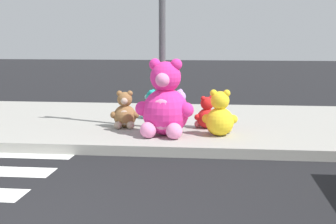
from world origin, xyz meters
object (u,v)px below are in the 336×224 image
object	(u,v)px
plush_lavender	(179,108)
plush_teal	(151,107)
plush_red	(206,115)
plush_brown	(125,113)
sign_pole	(162,25)
plush_yellow	(220,117)
plush_pink_large	(165,105)

from	to	relation	value
plush_lavender	plush_teal	size ratio (longest dim) A/B	1.07
plush_lavender	plush_red	xyz separation A→B (m)	(0.53, -0.66, -0.01)
plush_lavender	plush_brown	bearing A→B (deg)	-137.24
plush_brown	plush_teal	bearing A→B (deg)	73.81
sign_pole	plush_teal	bearing A→B (deg)	108.45
plush_yellow	plush_lavender	bearing A→B (deg)	121.15
sign_pole	plush_red	distance (m)	1.65
plush_teal	plush_brown	distance (m)	1.06
plush_yellow	plush_red	world-z (taller)	plush_yellow
sign_pole	plush_pink_large	size ratio (longest dim) A/B	2.70
plush_teal	plush_red	size ratio (longest dim) A/B	0.98
plush_lavender	plush_red	distance (m)	0.85
plush_teal	plush_pink_large	bearing A→B (deg)	-74.14
plush_red	sign_pole	bearing A→B (deg)	-172.37
plush_brown	plush_red	size ratio (longest dim) A/B	1.14
plush_yellow	plush_brown	world-z (taller)	plush_yellow
plush_yellow	plush_lavender	xyz separation A→B (m)	(-0.76, 1.25, -0.06)
plush_teal	plush_red	xyz separation A→B (m)	(1.07, -0.91, 0.00)
sign_pole	plush_teal	size ratio (longest dim) A/B	5.96
plush_lavender	plush_pink_large	bearing A→B (deg)	-93.58
plush_brown	plush_pink_large	bearing A→B (deg)	-37.59
plush_teal	plush_lavender	bearing A→B (deg)	-24.82
sign_pole	plush_brown	xyz separation A→B (m)	(-0.63, -0.01, -1.45)
sign_pole	plush_pink_large	bearing A→B (deg)	-78.78
plush_lavender	plush_teal	xyz separation A→B (m)	(-0.54, 0.25, -0.01)
plush_yellow	plush_teal	xyz separation A→B (m)	(-1.29, 1.50, -0.07)
plush_teal	plush_brown	xyz separation A→B (m)	(-0.30, -1.02, 0.03)
sign_pole	plush_yellow	bearing A→B (deg)	-27.10
plush_pink_large	plush_red	bearing A→B (deg)	48.07
plush_brown	plush_lavender	bearing A→B (deg)	42.76
plush_pink_large	plush_lavender	size ratio (longest dim) A/B	2.06
plush_pink_large	plush_teal	distance (m)	1.68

